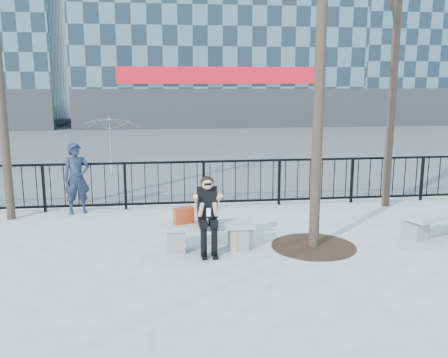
{
  "coord_description": "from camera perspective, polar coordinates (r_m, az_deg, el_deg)",
  "views": [
    {
      "loc": [
        -0.75,
        -8.34,
        2.94
      ],
      "look_at": [
        0.4,
        0.8,
        1.1
      ],
      "focal_mm": 40.0,
      "sensor_mm": 36.0,
      "label": 1
    }
  ],
  "objects": [
    {
      "name": "bench_second",
      "position": [
        10.31,
        23.79,
        -4.5
      ],
      "size": [
        1.67,
        0.46,
        0.5
      ],
      "rotation": [
        0.0,
        0.0,
        0.35
      ],
      "color": "slate",
      "rests_on": "ground"
    },
    {
      "name": "standing_man",
      "position": [
        11.5,
        -16.48,
        0.06
      ],
      "size": [
        0.67,
        0.55,
        1.58
      ],
      "primitive_type": "imported",
      "rotation": [
        0.0,
        0.0,
        0.34
      ],
      "color": "black",
      "rests_on": "ground"
    },
    {
      "name": "tree_grate",
      "position": [
        9.14,
        10.18,
        -7.57
      ],
      "size": [
        1.5,
        1.5,
        0.02
      ],
      "primitive_type": "cylinder",
      "color": "black",
      "rests_on": "ground"
    },
    {
      "name": "shopping_bag",
      "position": [
        8.81,
        2.08,
        -6.95
      ],
      "size": [
        0.41,
        0.3,
        0.37
      ],
      "primitive_type": "cube",
      "rotation": [
        0.0,
        0.0,
        0.48
      ],
      "color": "#CCB290",
      "rests_on": "ground"
    },
    {
      "name": "vendor_umbrella",
      "position": [
        15.81,
        -12.86,
        3.7
      ],
      "size": [
        2.13,
        2.17,
        1.86
      ],
      "primitive_type": "imported",
      "rotation": [
        0.0,
        0.0,
        0.05
      ],
      "color": "yellow",
      "rests_on": "ground"
    },
    {
      "name": "street_surface",
      "position": [
        23.54,
        -5.32,
        4.07
      ],
      "size": [
        60.0,
        23.0,
        0.01
      ],
      "primitive_type": "cube",
      "color": "#474747",
      "rests_on": "ground"
    },
    {
      "name": "handbag",
      "position": [
        8.68,
        -4.64,
        -4.18
      ],
      "size": [
        0.37,
        0.25,
        0.28
      ],
      "primitive_type": "cube",
      "rotation": [
        0.0,
        0.0,
        0.31
      ],
      "color": "#AC3215",
      "rests_on": "bench_main"
    },
    {
      "name": "bench_main",
      "position": [
        8.78,
        -1.95,
        -6.2
      ],
      "size": [
        1.65,
        0.46,
        0.49
      ],
      "color": "slate",
      "rests_on": "ground"
    },
    {
      "name": "railing",
      "position": [
        11.62,
        -3.32,
        -0.59
      ],
      "size": [
        14.0,
        0.06,
        1.1
      ],
      "color": "black",
      "rests_on": "ground"
    },
    {
      "name": "ground",
      "position": [
        8.88,
        -1.93,
        -8.05
      ],
      "size": [
        120.0,
        120.0,
        0.0
      ],
      "primitive_type": "plane",
      "color": "gray",
      "rests_on": "ground"
    },
    {
      "name": "seated_woman",
      "position": [
        8.52,
        -1.86,
        -4.16
      ],
      "size": [
        0.5,
        0.64,
        1.34
      ],
      "color": "black",
      "rests_on": "ground"
    }
  ]
}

